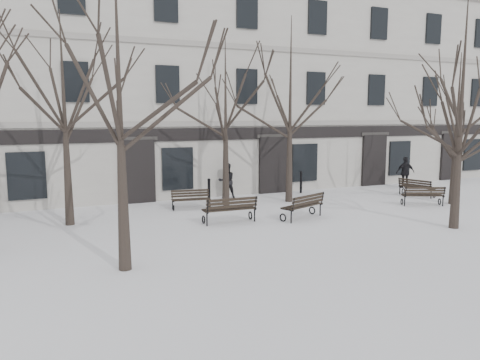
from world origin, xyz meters
TOP-DOWN VIEW (x-y plane):
  - ground at (0.00, 0.00)m, footprint 100.00×100.00m
  - building at (0.00, 12.96)m, footprint 40.40×10.20m
  - tree_1 at (-5.76, -1.31)m, footprint 5.42×5.42m
  - tree_2 at (5.83, -1.47)m, footprint 5.66×5.66m
  - tree_3 at (9.54, 1.93)m, footprint 4.71×4.71m
  - tree_4 at (-6.70, 4.62)m, footprint 5.36×5.36m
  - tree_5 at (0.00, 5.84)m, footprint 5.16×5.16m
  - tree_6 at (3.02, 5.44)m, footprint 5.88×5.88m
  - bench_1 at (-1.20, 2.48)m, footprint 2.03×0.78m
  - bench_2 at (7.96, 2.12)m, footprint 1.86×1.31m
  - bench_3 at (-1.72, 5.61)m, footprint 1.70×0.82m
  - bench_4 at (1.70, 1.99)m, footprint 2.07×1.38m
  - bench_5 at (9.53, 4.13)m, footprint 1.12×1.83m
  - bollard_a at (-0.60, 6.38)m, footprint 0.15×0.15m
  - bollard_b at (4.79, 7.29)m, footprint 0.15×0.15m
  - pedestrian_b at (0.69, 7.41)m, footprint 0.88×0.71m
  - pedestrian_c at (11.00, 6.46)m, footprint 1.09×0.74m

SIDE VIEW (x-z plane):
  - ground at x=0.00m, z-range 0.00..0.00m
  - pedestrian_b at x=0.69m, z-range -0.85..0.85m
  - pedestrian_c at x=11.00m, z-range -0.86..0.86m
  - bench_3 at x=-1.72m, z-range 0.04..0.86m
  - bench_5 at x=9.53m, z-range 0.04..0.91m
  - bench_2 at x=7.96m, z-range 0.04..0.94m
  - bench_4 at x=1.70m, z-range 0.04..1.04m
  - bench_1 at x=-1.20m, z-range 0.04..1.05m
  - bollard_b at x=4.79m, z-range 0.04..1.18m
  - bollard_a at x=-0.60m, z-range 0.04..1.22m
  - tree_3 at x=9.54m, z-range 0.84..7.57m
  - tree_5 at x=0.00m, z-range 0.92..8.29m
  - tree_4 at x=-6.70m, z-range 0.96..8.61m
  - tree_1 at x=-5.76m, z-range 0.97..8.71m
  - tree_2 at x=5.83m, z-range 1.01..9.09m
  - tree_6 at x=3.02m, z-range 1.05..9.44m
  - building at x=0.00m, z-range -0.18..11.22m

